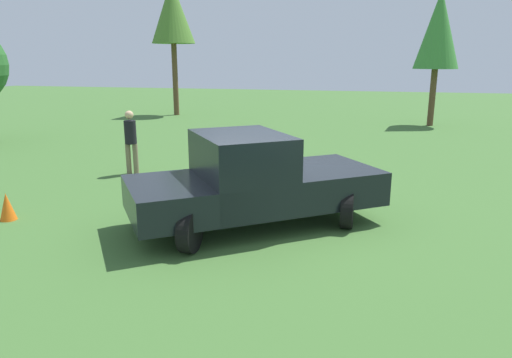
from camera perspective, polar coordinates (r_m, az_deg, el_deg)
The scene contains 6 objects.
ground_plane at distance 9.01m, azimuth 0.52°, elevation -5.65°, with size 80.00×80.00×0.00m, color #3D662D.
pickup_truck at distance 8.76m, azimuth -0.74°, elevation -0.02°, with size 4.39×4.98×1.78m.
person_bystander at distance 13.24m, azimuth -15.08°, elevation 4.81°, with size 0.38×0.38×1.75m.
tree_back_right at distance 23.88m, azimuth 21.43°, elevation 16.59°, with size 2.03×2.03×6.20m.
tree_side at distance 27.25m, azimuth -10.19°, elevation 19.35°, with size 2.37×2.37×7.24m.
traffic_cone at distance 10.45m, azimuth -28.16°, elevation -2.99°, with size 0.32×0.32×0.55m, color orange.
Camera 1 is at (-8.23, -1.98, 3.10)m, focal length 32.69 mm.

